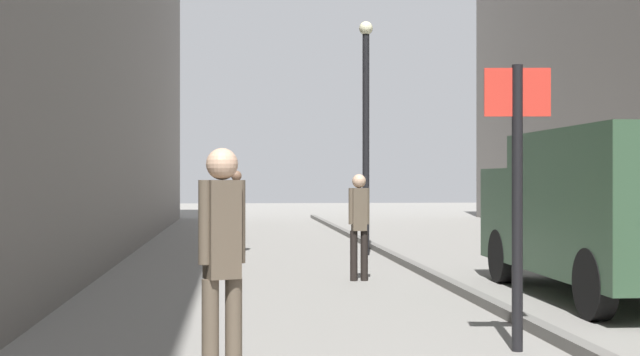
{
  "coord_description": "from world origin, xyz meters",
  "views": [
    {
      "loc": [
        -1.47,
        -2.38,
        1.57
      ],
      "look_at": [
        0.06,
        13.38,
        1.57
      ],
      "focal_mm": 49.14,
      "sensor_mm": 36.0,
      "label": 1
    }
  ],
  "objects_px": {
    "pedestrian_main_foreground": "(359,219)",
    "pedestrian_far_crossing": "(236,205)",
    "delivery_van": "(610,208)",
    "lamp_post": "(366,121)",
    "street_sign_post": "(517,181)",
    "pedestrian_mid_block": "(222,252)"
  },
  "relations": [
    {
      "from": "pedestrian_main_foreground",
      "to": "lamp_post",
      "type": "distance_m",
      "value": 4.8
    },
    {
      "from": "pedestrian_main_foreground",
      "to": "pedestrian_mid_block",
      "type": "bearing_deg",
      "value": -109.5
    },
    {
      "from": "pedestrian_mid_block",
      "to": "street_sign_post",
      "type": "height_order",
      "value": "street_sign_post"
    },
    {
      "from": "delivery_van",
      "to": "lamp_post",
      "type": "xyz_separation_m",
      "value": [
        -2.21,
        6.65,
        1.54
      ]
    },
    {
      "from": "street_sign_post",
      "to": "pedestrian_main_foreground",
      "type": "bearing_deg",
      "value": -76.41
    },
    {
      "from": "delivery_van",
      "to": "lamp_post",
      "type": "distance_m",
      "value": 7.18
    },
    {
      "from": "pedestrian_main_foreground",
      "to": "pedestrian_mid_block",
      "type": "xyz_separation_m",
      "value": [
        -1.98,
        -6.84,
        0.09
      ]
    },
    {
      "from": "pedestrian_far_crossing",
      "to": "street_sign_post",
      "type": "xyz_separation_m",
      "value": [
        2.52,
        -10.87,
        0.55
      ]
    },
    {
      "from": "lamp_post",
      "to": "pedestrian_far_crossing",
      "type": "bearing_deg",
      "value": 159.79
    },
    {
      "from": "delivery_van",
      "to": "street_sign_post",
      "type": "xyz_separation_m",
      "value": [
        -2.32,
        -3.25,
        0.37
      ]
    },
    {
      "from": "delivery_van",
      "to": "pedestrian_far_crossing",
      "type": "bearing_deg",
      "value": 123.04
    },
    {
      "from": "pedestrian_main_foreground",
      "to": "street_sign_post",
      "type": "height_order",
      "value": "street_sign_post"
    },
    {
      "from": "pedestrian_mid_block",
      "to": "street_sign_post",
      "type": "relative_size",
      "value": 0.69
    },
    {
      "from": "pedestrian_main_foreground",
      "to": "pedestrian_far_crossing",
      "type": "bearing_deg",
      "value": 105.78
    },
    {
      "from": "street_sign_post",
      "to": "lamp_post",
      "type": "height_order",
      "value": "lamp_post"
    },
    {
      "from": "delivery_van",
      "to": "street_sign_post",
      "type": "height_order",
      "value": "street_sign_post"
    },
    {
      "from": "pedestrian_far_crossing",
      "to": "street_sign_post",
      "type": "distance_m",
      "value": 11.17
    },
    {
      "from": "pedestrian_far_crossing",
      "to": "lamp_post",
      "type": "height_order",
      "value": "lamp_post"
    },
    {
      "from": "street_sign_post",
      "to": "delivery_van",
      "type": "bearing_deg",
      "value": -118.74
    },
    {
      "from": "pedestrian_main_foreground",
      "to": "street_sign_post",
      "type": "xyz_separation_m",
      "value": [
        0.66,
        -5.51,
        0.6
      ]
    },
    {
      "from": "pedestrian_mid_block",
      "to": "delivery_van",
      "type": "bearing_deg",
      "value": 22.06
    },
    {
      "from": "pedestrian_main_foreground",
      "to": "pedestrian_far_crossing",
      "type": "xyz_separation_m",
      "value": [
        -1.86,
        5.35,
        0.06
      ]
    }
  ]
}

